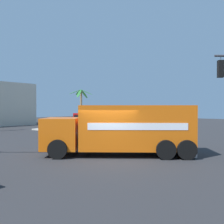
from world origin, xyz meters
The scene contains 5 objects.
ground_plane centered at (0.00, 0.00, 0.00)m, with size 100.00×100.00×0.00m, color #2B2B2D.
sidewalk_corner_far centered at (12.08, 12.08, 0.07)m, with size 11.09×11.09×0.14m, color #B2ADA0.
delivery_truck centered at (1.19, 0.12, 1.45)m, with size 7.02×7.91×2.75m.
vending_machine_red centered at (9.33, 12.82, 1.07)m, with size 1.17×1.16×1.85m.
palm_tree_far centered at (11.45, 14.44, 3.32)m, with size 2.57×2.92×4.76m.
Camera 1 is at (-9.72, -8.17, 2.63)m, focal length 39.61 mm.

